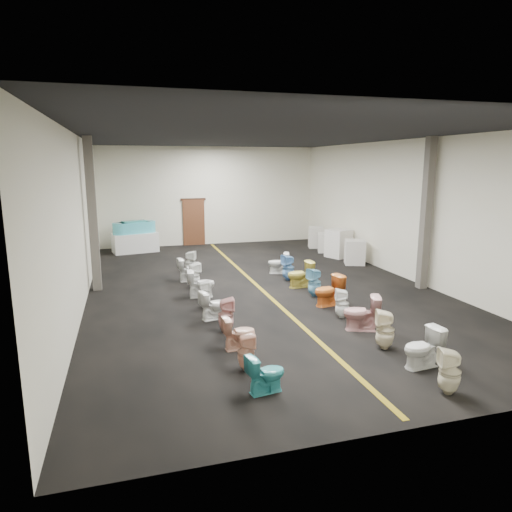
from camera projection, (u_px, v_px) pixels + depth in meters
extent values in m
plane|color=black|center=(258.00, 287.00, 14.07)|extent=(16.00, 16.00, 0.00)
plane|color=black|center=(258.00, 136.00, 13.18)|extent=(16.00, 16.00, 0.00)
plane|color=beige|center=(210.00, 196.00, 21.16)|extent=(10.00, 0.00, 10.00)
plane|color=beige|center=(426.00, 276.00, 6.09)|extent=(10.00, 0.00, 10.00)
plane|color=beige|center=(80.00, 219.00, 12.27)|extent=(0.00, 16.00, 16.00)
plane|color=beige|center=(404.00, 209.00, 14.98)|extent=(0.00, 16.00, 16.00)
cube|color=olive|center=(258.00, 287.00, 14.07)|extent=(0.12, 15.60, 0.01)
cube|color=#562D19|center=(194.00, 222.00, 21.13)|extent=(1.00, 0.10, 2.10)
cube|color=#331C11|center=(193.00, 199.00, 20.93)|extent=(1.15, 0.08, 0.10)
cube|color=#59544C|center=(93.00, 215.00, 13.28)|extent=(0.25, 0.25, 4.50)
cube|color=#59544C|center=(426.00, 214.00, 13.50)|extent=(0.25, 0.25, 4.50)
cube|color=white|center=(135.00, 243.00, 19.52)|extent=(1.99, 1.29, 0.82)
cube|color=#46BACC|center=(134.00, 228.00, 19.39)|extent=(1.35, 1.02, 0.50)
cylinder|color=#46BACC|center=(121.00, 229.00, 19.05)|extent=(0.66, 0.66, 0.50)
cylinder|color=#46BACC|center=(148.00, 227.00, 19.74)|extent=(0.66, 0.66, 0.50)
cube|color=teal|center=(134.00, 223.00, 19.35)|extent=(1.09, 0.77, 0.20)
cube|color=silver|center=(355.00, 252.00, 17.16)|extent=(0.92, 0.92, 0.92)
cube|color=white|center=(339.00, 243.00, 18.42)|extent=(1.07, 1.07, 1.13)
cube|color=silver|center=(327.00, 243.00, 19.53)|extent=(0.92, 0.92, 0.80)
cube|color=silver|center=(316.00, 237.00, 20.57)|extent=(0.82, 0.82, 0.94)
imported|color=teal|center=(266.00, 373.00, 7.51)|extent=(0.70, 0.47, 0.66)
imported|color=#E3A88E|center=(246.00, 352.00, 8.32)|extent=(0.35, 0.34, 0.70)
imported|color=#E9AC92|center=(239.00, 333.00, 9.28)|extent=(0.69, 0.42, 0.69)
imported|color=#D49794|center=(226.00, 315.00, 10.24)|extent=(0.38, 0.38, 0.78)
imported|color=white|center=(214.00, 305.00, 11.09)|extent=(0.77, 0.54, 0.71)
imported|color=white|center=(204.00, 294.00, 11.96)|extent=(0.38, 0.37, 0.73)
imported|color=white|center=(201.00, 284.00, 12.91)|extent=(0.80, 0.50, 0.78)
imported|color=white|center=(194.00, 275.00, 13.84)|extent=(0.42, 0.42, 0.79)
imported|color=white|center=(189.00, 270.00, 14.68)|extent=(0.78, 0.49, 0.76)
imported|color=white|center=(190.00, 263.00, 15.61)|extent=(0.48, 0.48, 0.81)
imported|color=beige|center=(450.00, 372.00, 7.44)|extent=(0.46, 0.45, 0.78)
imported|color=white|center=(423.00, 348.00, 8.42)|extent=(0.79, 0.50, 0.77)
imported|color=#F6E8C5|center=(385.00, 330.00, 9.26)|extent=(0.49, 0.49, 0.82)
imported|color=#D69897|center=(361.00, 313.00, 10.32)|extent=(0.91, 0.71, 0.82)
imported|color=white|center=(342.00, 304.00, 11.14)|extent=(0.43, 0.43, 0.74)
imported|color=orange|center=(329.00, 291.00, 12.12)|extent=(0.87, 0.59, 0.82)
imported|color=#77BDDC|center=(315.00, 282.00, 12.97)|extent=(0.48, 0.47, 0.82)
imported|color=#DBC74F|center=(300.00, 274.00, 13.93)|extent=(0.81, 0.47, 0.81)
imported|color=#72AAE1|center=(288.00, 268.00, 14.74)|extent=(0.46, 0.45, 0.85)
imported|color=white|center=(278.00, 263.00, 15.72)|extent=(0.80, 0.59, 0.73)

